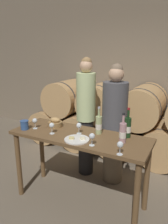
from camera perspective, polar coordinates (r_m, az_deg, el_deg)
name	(u,v)px	position (r m, az deg, el deg)	size (l,w,h in m)	color
ground_plane	(80,201)	(3.08, -1.13, -22.18)	(10.00, 10.00, 0.00)	#726654
stone_wall_back	(133,65)	(4.50, 12.77, 11.79)	(10.00, 0.12, 3.20)	#7F705B
barrel_stack	(121,121)	(4.12, 9.72, -2.36)	(3.76, 0.96, 1.32)	tan
tasting_table	(79,146)	(2.67, -1.22, -8.78)	(1.68, 0.61, 0.93)	brown
person_left	(86,116)	(3.27, 0.51, -1.08)	(0.28, 0.28, 1.80)	#232326
person_right	(114,125)	(3.12, 7.90, -3.27)	(0.35, 0.35, 1.73)	#756651
wine_bottle_red	(128,127)	(2.55, 11.34, -3.93)	(0.08, 0.08, 0.35)	#193819
wine_bottle_white	(99,125)	(2.61, 3.87, -3.34)	(0.08, 0.08, 0.33)	#ADBC7F
wine_bottle_rose	(123,133)	(2.40, 10.09, -5.34)	(0.08, 0.08, 0.34)	#BC8E93
blue_crock	(25,125)	(2.86, -15.28, -3.18)	(0.11, 0.11, 0.11)	#335693
bread_basket	(55,123)	(2.88, -7.54, -2.89)	(0.19, 0.19, 0.13)	olive
cheese_plate	(77,139)	(2.46, -1.87, -7.17)	(0.28, 0.28, 0.04)	white
wine_glass_far_left	(35,121)	(2.84, -12.73, -2.34)	(0.06, 0.06, 0.14)	white
wine_glass_left	(52,126)	(2.63, -8.42, -3.61)	(0.06, 0.06, 0.14)	white
wine_glass_center	(79,126)	(2.61, -1.33, -3.64)	(0.06, 0.06, 0.14)	white
wine_glass_right	(92,137)	(2.29, 2.10, -6.48)	(0.06, 0.06, 0.14)	white
wine_glass_far_right	(120,145)	(2.13, 9.42, -8.54)	(0.06, 0.06, 0.14)	white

